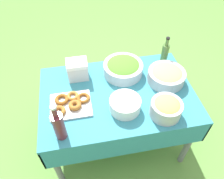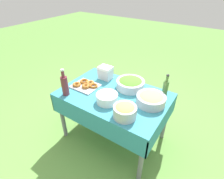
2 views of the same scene
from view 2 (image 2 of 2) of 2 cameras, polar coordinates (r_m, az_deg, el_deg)
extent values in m
plane|color=#609342|center=(2.44, 0.51, -14.81)|extent=(14.00, 14.00, 0.00)
cube|color=teal|center=(1.99, 0.61, -1.70)|extent=(1.21, 0.81, 0.02)
cube|color=teal|center=(2.35, 5.92, 0.49)|extent=(1.21, 0.01, 0.22)
cube|color=teal|center=(1.82, -6.42, -10.84)|extent=(1.21, 0.01, 0.22)
cube|color=teal|center=(1.88, 16.31, -10.50)|extent=(0.01, 0.81, 0.22)
cube|color=teal|center=(2.38, -11.57, 0.50)|extent=(0.01, 0.81, 0.22)
cylinder|color=slate|center=(2.29, 17.12, -8.92)|extent=(0.05, 0.05, 0.66)
cylinder|color=slate|center=(2.68, -5.18, -0.51)|extent=(0.05, 0.05, 0.66)
cylinder|color=slate|center=(1.83, 9.58, -21.40)|extent=(0.05, 0.05, 0.66)
cylinder|color=slate|center=(2.30, -15.91, -8.43)|extent=(0.05, 0.05, 0.66)
cylinder|color=silver|center=(2.08, 6.00, 1.73)|extent=(0.33, 0.33, 0.10)
ellipsoid|color=#51892D|center=(2.06, 6.06, 2.56)|extent=(0.29, 0.29, 0.07)
cylinder|color=#B2B7BC|center=(1.85, 12.57, -3.31)|extent=(0.30, 0.30, 0.10)
ellipsoid|color=tan|center=(1.83, 12.70, -2.43)|extent=(0.27, 0.27, 0.07)
cube|color=silver|center=(2.13, -8.63, 1.12)|extent=(0.30, 0.26, 0.02)
torus|color=#93561E|center=(2.09, -6.03, 1.22)|extent=(0.14, 0.14, 0.02)
torus|color=#A36628|center=(2.08, -8.55, 1.13)|extent=(0.11, 0.11, 0.04)
torus|color=#93561E|center=(2.19, -9.05, 2.66)|extent=(0.13, 0.13, 0.03)
torus|color=#A36628|center=(2.13, -11.46, 1.62)|extent=(0.13, 0.13, 0.03)
torus|color=#B27533|center=(2.15, -7.05, 2.26)|extent=(0.10, 0.10, 0.03)
cylinder|color=white|center=(1.86, -1.59, -3.83)|extent=(0.23, 0.23, 0.01)
cylinder|color=white|center=(1.85, -1.59, -3.53)|extent=(0.23, 0.23, 0.01)
cylinder|color=white|center=(1.85, -1.60, -3.24)|extent=(0.23, 0.23, 0.01)
cylinder|color=white|center=(1.84, -1.61, -2.94)|extent=(0.23, 0.23, 0.01)
cylinder|color=white|center=(1.83, -1.61, -2.63)|extent=(0.23, 0.23, 0.01)
cylinder|color=white|center=(1.83, -1.62, -2.33)|extent=(0.23, 0.23, 0.01)
cylinder|color=white|center=(1.82, -1.62, -2.02)|extent=(0.23, 0.23, 0.01)
cylinder|color=white|center=(1.81, -1.63, -1.71)|extent=(0.23, 0.23, 0.01)
cylinder|color=#4C7238|center=(2.00, 17.02, 0.42)|extent=(0.06, 0.06, 0.18)
cylinder|color=#4C7238|center=(1.94, 17.60, 3.42)|extent=(0.03, 0.03, 0.06)
cylinder|color=black|center=(1.92, 17.79, 4.43)|extent=(0.03, 0.03, 0.01)
cylinder|color=maroon|center=(1.98, -15.13, 1.11)|extent=(0.07, 0.07, 0.22)
cylinder|color=maroon|center=(1.91, -15.77, 4.91)|extent=(0.03, 0.03, 0.08)
cylinder|color=#B7B7B7|center=(1.89, -15.98, 6.14)|extent=(0.04, 0.04, 0.01)
cylinder|color=#B2B7BC|center=(1.65, 4.21, -7.29)|extent=(0.22, 0.22, 0.12)
ellipsoid|color=#ADCC59|center=(1.62, 4.27, -6.10)|extent=(0.20, 0.20, 0.07)
cube|color=silver|center=(2.26, -2.13, 5.15)|extent=(0.16, 0.13, 0.13)
cube|color=white|center=(2.22, -2.17, 7.03)|extent=(0.17, 0.13, 0.03)
camera|label=1|loc=(1.18, -52.69, 30.16)|focal=35.00mm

